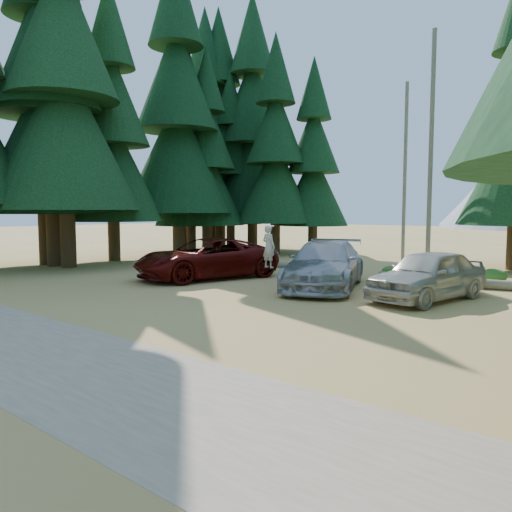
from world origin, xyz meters
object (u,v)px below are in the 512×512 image
object	(u,v)px
silver_minivan_center	(325,265)
silver_minivan_right	(428,275)
red_pickup	(206,258)
log_mid	(402,278)
frisbee_player	(269,246)
log_left	(277,265)

from	to	relation	value
silver_minivan_center	silver_minivan_right	xyz separation A→B (m)	(3.86, -0.05, -0.06)
red_pickup	log_mid	bearing A→B (deg)	49.52
silver_minivan_right	frisbee_player	distance (m)	6.34
silver_minivan_right	log_mid	xyz separation A→B (m)	(-2.42, 3.69, -0.69)
silver_minivan_center	silver_minivan_right	distance (m)	3.86
frisbee_player	log_mid	distance (m)	5.65
red_pickup	silver_minivan_right	xyz separation A→B (m)	(9.13, 0.86, -0.04)
silver_minivan_right	log_mid	size ratio (longest dim) A/B	1.61
silver_minivan_right	log_left	world-z (taller)	silver_minivan_right
log_left	silver_minivan_right	bearing A→B (deg)	-54.18
silver_minivan_center	frisbee_player	distance (m)	2.53
frisbee_player	log_mid	size ratio (longest dim) A/B	0.57
silver_minivan_right	log_left	xyz separation A→B (m)	(-9.27, 4.30, -0.67)
red_pickup	silver_minivan_right	distance (m)	9.17
log_left	frisbee_player	bearing A→B (deg)	-85.85
red_pickup	silver_minivan_center	size ratio (longest dim) A/B	1.02
silver_minivan_center	log_mid	distance (m)	3.99
log_mid	silver_minivan_center	bearing A→B (deg)	-81.93
silver_minivan_center	silver_minivan_right	size ratio (longest dim) A/B	1.26
red_pickup	log_left	xyz separation A→B (m)	(-0.14, 5.16, -0.71)
silver_minivan_center	log_left	size ratio (longest dim) A/B	1.51
red_pickup	log_mid	distance (m)	8.14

